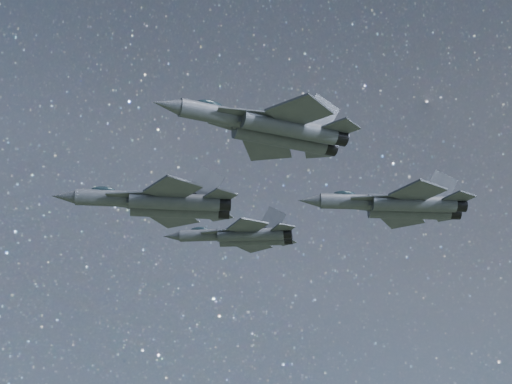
{
  "coord_description": "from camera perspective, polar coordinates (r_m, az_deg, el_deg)",
  "views": [
    {
      "loc": [
        -0.51,
        -74.16,
        114.61
      ],
      "look_at": [
        -2.01,
        -1.46,
        147.43
      ],
      "focal_mm": 55.0,
      "sensor_mm": 36.0,
      "label": 1
    }
  ],
  "objects": [
    {
      "name": "jet_lead",
      "position": [
        80.02,
        -6.99,
        -0.76
      ],
      "size": [
        18.95,
        13.23,
        4.77
      ],
      "rotation": [
        0.0,
        0.0,
        0.12
      ],
      "color": "#31343D"
    },
    {
      "name": "jet_left",
      "position": [
        91.73,
        -1.12,
        -3.19
      ],
      "size": [
        15.95,
        11.26,
        4.04
      ],
      "rotation": [
        0.0,
        0.0,
        -0.06
      ],
      "color": "#31343D"
    },
    {
      "name": "jet_slot",
      "position": [
        79.97,
        10.28,
        -0.92
      ],
      "size": [
        17.52,
        12.33,
        4.43
      ],
      "rotation": [
        0.0,
        0.0,
        0.08
      ],
      "color": "#31343D"
    },
    {
      "name": "jet_right",
      "position": [
        69.43,
        1.01,
        4.74
      ],
      "size": [
        18.21,
        12.01,
        4.66
      ],
      "rotation": [
        0.0,
        0.0,
        0.4
      ],
      "color": "#31343D"
    }
  ]
}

